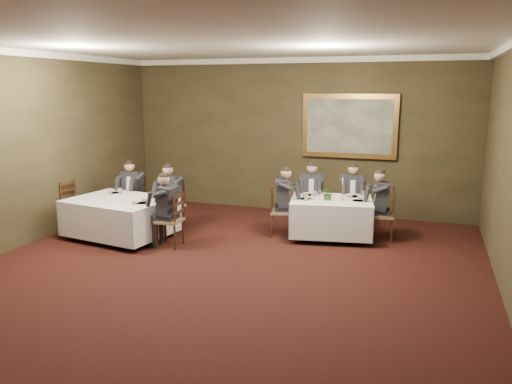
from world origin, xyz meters
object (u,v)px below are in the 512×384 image
Objects in this scene: diner_main_backright at (352,204)px; diner_sec_backleft at (133,200)px; chair_main_backright at (351,214)px; diner_main_endleft at (281,210)px; table_second at (120,215)px; table_main at (331,215)px; chair_main_backleft at (311,213)px; chair_main_endleft at (281,221)px; diner_main_endright at (383,214)px; chair_sec_backleft at (134,210)px; diner_sec_endright at (169,219)px; chair_sec_endleft at (76,216)px; centerpiece at (328,193)px; diner_main_backleft at (312,202)px; candlestick at (342,192)px; chair_sec_backright at (172,215)px; chair_sec_endright at (171,231)px; chair_main_endright at (383,226)px; painting at (349,126)px.

diner_main_backright is 1.00× the size of diner_sec_backleft.
chair_main_backright is 0.74× the size of diner_main_endleft.
diner_sec_backleft reaches higher than table_second.
table_main is 1.72× the size of chair_main_backleft.
diner_main_endright is at bearing 84.04° from chair_main_endleft.
diner_sec_endright reaches higher than chair_sec_backleft.
diner_main_backright is at bearing -177.14° from chair_main_backleft.
diner_main_backright is 1.35× the size of chair_main_endleft.
centerpiece is (4.94, 1.06, 0.62)m from chair_sec_endleft.
chair_main_backleft is 1.12m from centerpiece.
diner_main_backleft is 1.00× the size of diner_main_endright.
diner_main_endleft is 1.35× the size of chair_sec_backleft.
chair_sec_endleft is (-4.05, -0.98, -0.23)m from diner_main_endleft.
candlestick reaches higher than table_second.
chair_sec_backright is 1.00× the size of chair_sec_endright.
table_main is 4.05m from table_second.
diner_main_backleft is 1.00× the size of diner_main_endleft.
chair_main_endright is at bearing -162.72° from chair_sec_backright.
diner_main_backright is at bearing -55.60° from diner_sec_endright.
chair_sec_endleft is (-1.17, 0.17, -0.17)m from table_second.
chair_sec_backright is (-2.23, -0.27, 0.00)m from chair_main_endleft.
chair_main_backleft is 0.82m from chair_main_backright.
centerpiece is (0.49, -0.78, 0.39)m from diner_main_backleft.
diner_sec_backleft is at bearing 90.15° from chair_main_endright.
diner_main_backleft is at bearing 0.48° from diner_main_backright.
table_second is 4.54× the size of candlestick.
diner_main_endleft is at bearing -175.05° from centerpiece.
painting is at bearing -135.66° from chair_sec_backright.
chair_main_backleft is 3.77m from chair_sec_backleft.
diner_sec_backleft is (-3.64, -1.00, 0.00)m from diner_main_backleft.
chair_sec_endright is (-2.11, -2.19, -0.23)m from diner_main_backleft.
table_main is at bearing 62.92° from chair_main_backright.
chair_sec_backright is at bearing 22.37° from diner_sec_endright.
diner_main_endright is 0.65× the size of painting.
diner_sec_backleft is (-4.45, -1.15, 0.00)m from diner_main_backright.
diner_main_backright is 1.06m from centerpiece.
chair_main_backleft is at bearing 31.74° from table_second.
chair_sec_backleft is 5.00m from painting.
table_main is at bearing 84.00° from diner_main_endleft.
diner_main_backleft is 3.04m from diner_sec_endright.
centerpiece is at bearing 78.85° from chair_main_endleft.
chair_main_endleft is (-1.22, -1.01, -0.23)m from diner_main_backright.
diner_main_backleft is at bearing 1.29° from chair_main_backright.
table_second is 1.10m from chair_sec_backleft.
diner_main_endleft is at bearing -175.94° from diner_sec_backleft.
diner_sec_endright is (-2.92, -2.34, 0.23)m from chair_main_backright.
chair_main_backright is 1.00× the size of chair_sec_backleft.
chair_main_backleft is 1.00× the size of chair_main_endleft.
centerpiece is at bearing 61.38° from diner_main_backright.
chair_sec_backleft is at bearing 109.32° from table_second.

